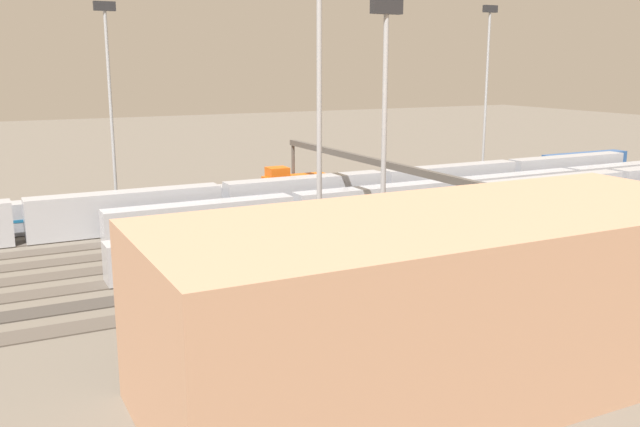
{
  "coord_description": "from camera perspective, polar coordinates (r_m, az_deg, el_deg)",
  "views": [
    {
      "loc": [
        43.59,
        74.02,
        20.09
      ],
      "look_at": [
        6.44,
        1.07,
        2.5
      ],
      "focal_mm": 39.15,
      "sensor_mm": 36.0,
      "label": 1
    }
  ],
  "objects": [
    {
      "name": "ground_plane",
      "position": [
        88.22,
        3.42,
        -1.06
      ],
      "size": [
        400.0,
        400.0,
        0.0
      ],
      "primitive_type": "plane",
      "color": "#60594F"
    },
    {
      "name": "maintenance_shed",
      "position": [
        45.21,
        11.13,
        -6.81
      ],
      "size": [
        39.43,
        15.27,
        11.2
      ],
      "primitive_type": "cube",
      "color": "tan",
      "rests_on": "ground_plane"
    },
    {
      "name": "track_bed_6",
      "position": [
        80.0,
        7.04,
        -2.47
      ],
      "size": [
        140.0,
        2.8,
        0.12
      ],
      "primitive_type": "cube",
      "color": "#4C443D",
      "rests_on": "ground_plane"
    },
    {
      "name": "train_on_track_5",
      "position": [
        109.47,
        23.02,
        1.98
      ],
      "size": [
        47.2,
        3.06,
        5.0
      ],
      "color": "#A8AAB2",
      "rests_on": "ground_plane"
    },
    {
      "name": "track_bed_2",
      "position": [
        96.75,
        0.42,
        0.18
      ],
      "size": [
        140.0,
        2.8,
        0.12
      ],
      "primitive_type": "cube",
      "color": "#4C443D",
      "rests_on": "ground_plane"
    },
    {
      "name": "track_bed_5",
      "position": [
        84.05,
        5.14,
        -1.71
      ],
      "size": [
        140.0,
        2.8,
        0.12
      ],
      "primitive_type": "cube",
      "color": "#4C443D",
      "rests_on": "ground_plane"
    },
    {
      "name": "light_mast_1",
      "position": [
        57.35,
        -0.06,
        12.06
      ],
      "size": [
        2.8,
        0.7,
        32.18
      ],
      "color": "#9EA0A5",
      "rests_on": "ground_plane"
    },
    {
      "name": "track_bed_8",
      "position": [
        72.25,
        11.47,
        -4.22
      ],
      "size": [
        140.0,
        2.8,
        0.12
      ],
      "primitive_type": "cube",
      "color": "#4C443D",
      "rests_on": "ground_plane"
    },
    {
      "name": "signal_gantry",
      "position": [
        87.15,
        3.9,
        3.99
      ],
      "size": [
        0.7,
        45.0,
        8.8
      ],
      "color": "#4C4742",
      "rests_on": "ground_plane"
    },
    {
      "name": "track_bed_1",
      "position": [
        101.12,
        -0.88,
        0.7
      ],
      "size": [
        140.0,
        2.8,
        0.12
      ],
      "primitive_type": "cube",
      "color": "#3D3833",
      "rests_on": "ground_plane"
    },
    {
      "name": "light_mast_3",
      "position": [
        59.65,
        5.3,
        8.42
      ],
      "size": [
        2.8,
        0.7,
        25.29
      ],
      "color": "#9EA0A5",
      "rests_on": "ground_plane"
    },
    {
      "name": "train_on_track_0",
      "position": [
        105.13,
        -2.13,
        2.3
      ],
      "size": [
        10.0,
        3.0,
        5.0
      ],
      "color": "#D85914",
      "rests_on": "ground_plane"
    },
    {
      "name": "train_on_track_6",
      "position": [
        88.36,
        14.94,
        -0.09
      ],
      "size": [
        95.6,
        3.0,
        3.8
      ],
      "color": "#A8AAB2",
      "rests_on": "ground_plane"
    },
    {
      "name": "track_bed_7",
      "position": [
        76.06,
        9.14,
        -3.3
      ],
      "size": [
        140.0,
        2.8,
        0.12
      ],
      "primitive_type": "cube",
      "color": "#3D3833",
      "rests_on": "ground_plane"
    },
    {
      "name": "track_bed_4",
      "position": [
        88.21,
        3.42,
        -1.02
      ],
      "size": [
        140.0,
        2.8,
        0.12
      ],
      "primitive_type": "cube",
      "color": "#4C443D",
      "rests_on": "ground_plane"
    },
    {
      "name": "light_mast_0",
      "position": [
        127.97,
        13.5,
        11.24
      ],
      "size": [
        2.8,
        0.7,
        29.97
      ],
      "color": "#9EA0A5",
      "rests_on": "ground_plane"
    },
    {
      "name": "train_on_track_3",
      "position": [
        101.18,
        10.31,
        1.64
      ],
      "size": [
        95.6,
        3.0,
        3.8
      ],
      "color": "#A8AAB2",
      "rests_on": "ground_plane"
    },
    {
      "name": "train_on_track_2",
      "position": [
        95.0,
        -1.1,
        1.53
      ],
      "size": [
        119.8,
        3.0,
        5.0
      ],
      "color": "#A8AAB2",
      "rests_on": "ground_plane"
    },
    {
      "name": "track_bed_0",
      "position": [
        105.55,
        -2.08,
        1.18
      ],
      "size": [
        140.0,
        2.8,
        0.12
      ],
      "primitive_type": "cube",
      "color": "#3D3833",
      "rests_on": "ground_plane"
    },
    {
      "name": "light_mast_2",
      "position": [
        98.63,
        -16.85,
        10.29
      ],
      "size": [
        2.8,
        0.7,
        28.08
      ],
      "color": "#9EA0A5",
      "rests_on": "ground_plane"
    },
    {
      "name": "track_bed_3",
      "position": [
        92.44,
        1.85,
        -0.39
      ],
      "size": [
        140.0,
        2.8,
        0.12
      ],
      "primitive_type": "cube",
      "color": "#4C443D",
      "rests_on": "ground_plane"
    },
    {
      "name": "train_on_track_1",
      "position": [
        98.66,
        -3.53,
        1.57
      ],
      "size": [
        139.0,
        3.06,
        4.4
      ],
      "color": "#285193",
      "rests_on": "ground_plane"
    }
  ]
}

